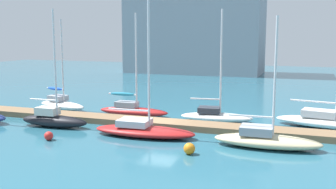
{
  "coord_description": "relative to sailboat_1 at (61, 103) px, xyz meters",
  "views": [
    {
      "loc": [
        9.88,
        -25.95,
        6.47
      ],
      "look_at": [
        0.0,
        2.0,
        2.0
      ],
      "focal_mm": 42.57,
      "sensor_mm": 36.0,
      "label": 1
    }
  ],
  "objects": [
    {
      "name": "sailboat_3",
      "position": [
        6.94,
        -0.35,
        -0.02
      ],
      "size": [
        5.87,
        1.72,
        8.15
      ],
      "rotation": [
        0.0,
        0.0,
        0.03
      ],
      "color": "#B21E1E",
      "rests_on": "ground_plane"
    },
    {
      "name": "sailboat_7",
      "position": [
        21.68,
        0.2,
        -0.01
      ],
      "size": [
        7.67,
        3.31,
        10.33
      ],
      "rotation": [
        0.0,
        0.0,
        -0.19
      ],
      "color": "white",
      "rests_on": "ground_plane"
    },
    {
      "name": "harbor_building_distant",
      "position": [
        1.7,
        37.02,
        8.12
      ],
      "size": [
        22.48,
        10.41,
        17.32
      ],
      "primitive_type": "cube",
      "color": "#9399A3",
      "rests_on": "ground_plane"
    },
    {
      "name": "mooring_buoy_red",
      "position": [
        5.23,
        -9.01,
        -0.27
      ],
      "size": [
        0.55,
        0.55,
        0.55
      ],
      "primitive_type": "sphere",
      "color": "red",
      "rests_on": "ground_plane"
    },
    {
      "name": "mooring_buoy_orange",
      "position": [
        14.26,
        -8.92,
        -0.22
      ],
      "size": [
        0.64,
        0.64,
        0.64
      ],
      "primitive_type": "sphere",
      "color": "orange",
      "rests_on": "ground_plane"
    },
    {
      "name": "sailboat_2",
      "position": [
        3.34,
        -5.85,
        0.04
      ],
      "size": [
        5.19,
        1.57,
        8.2
      ],
      "rotation": [
        0.0,
        0.0,
        0.03
      ],
      "color": "black",
      "rests_on": "ground_plane"
    },
    {
      "name": "sailboat_5",
      "position": [
        13.76,
        -0.25,
        -0.07
      ],
      "size": [
        5.56,
        2.31,
        8.3
      ],
      "rotation": [
        0.0,
        0.0,
        0.09
      ],
      "color": "white",
      "rests_on": "ground_plane"
    },
    {
      "name": "sailboat_4",
      "position": [
        10.35,
        -6.15,
        -0.09
      ],
      "size": [
        6.81,
        2.49,
        8.97
      ],
      "rotation": [
        0.0,
        0.0,
        0.04
      ],
      "color": "#B21E1E",
      "rests_on": "ground_plane"
    },
    {
      "name": "sailboat_1",
      "position": [
        0.0,
        0.0,
        0.0
      ],
      "size": [
        5.3,
        2.83,
        7.78
      ],
      "rotation": [
        0.0,
        0.0,
        -0.25
      ],
      "color": "white",
      "rests_on": "ground_plane"
    },
    {
      "name": "sailboat_6",
      "position": [
        18.05,
        -6.17,
        -0.05
      ],
      "size": [
        6.16,
        2.18,
        7.51
      ],
      "rotation": [
        0.0,
        0.0,
        0.02
      ],
      "color": "beige",
      "rests_on": "ground_plane"
    },
    {
      "name": "ground_plane",
      "position": [
        10.27,
        -3.15,
        -0.54
      ],
      "size": [
        120.0,
        120.0,
        0.0
      ],
      "primitive_type": "plane",
      "color": "#286075"
    },
    {
      "name": "dock_pier",
      "position": [
        10.27,
        -3.15,
        -0.33
      ],
      "size": [
        32.45,
        1.96,
        0.43
      ],
      "primitive_type": "cube",
      "color": "#846647",
      "rests_on": "ground_plane"
    }
  ]
}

